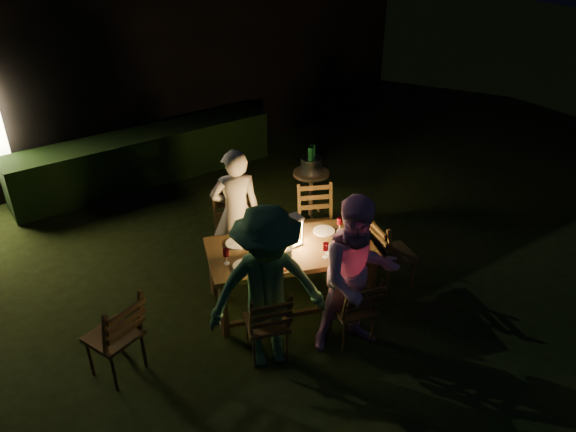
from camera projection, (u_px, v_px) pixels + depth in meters
garden_envelope at (112, 48)px, 10.34m from camera, size 40.00×40.00×3.20m
dining_table at (291, 253)px, 6.11m from camera, size 1.98×1.44×0.74m
chair_near_left at (267, 334)px, 5.56m from camera, size 0.53×0.55×0.91m
chair_near_right at (353, 319)px, 5.77m from camera, size 0.48×0.51×0.89m
chair_far_left at (238, 248)px, 6.83m from camera, size 0.61×0.63×1.08m
chair_far_right at (317, 238)px, 7.06m from camera, size 0.61×0.63×1.00m
chair_end at (392, 265)px, 6.57m from camera, size 0.56×0.53×0.96m
chair_spare at (117, 348)px, 5.36m from camera, size 0.58×0.60×1.00m
person_house_side at (236, 212)px, 6.63m from camera, size 0.68×0.56×1.60m
person_opp_right at (358, 276)px, 5.43m from camera, size 1.00×0.89×1.71m
person_opp_left at (267, 290)px, 5.22m from camera, size 1.28×0.99×1.74m
lantern at (294, 232)px, 6.04m from camera, size 0.16×0.16×0.35m
plate_far_left at (237, 243)px, 6.13m from camera, size 0.25×0.25×0.01m
plate_near_left at (245, 266)px, 5.76m from camera, size 0.25×0.25×0.01m
plate_far_right at (324, 231)px, 6.35m from camera, size 0.25×0.25×0.01m
plate_near_right at (337, 252)px, 5.98m from camera, size 0.25×0.25×0.01m
wineglass_a at (258, 231)px, 6.19m from camera, size 0.06×0.06×0.18m
wineglass_b at (226, 256)px, 5.77m from camera, size 0.06×0.06×0.18m
wineglass_c at (325, 250)px, 5.86m from camera, size 0.06×0.06×0.18m
wineglass_d at (340, 225)px, 6.32m from camera, size 0.06×0.06×0.18m
wineglass_e at (289, 257)px, 5.75m from camera, size 0.06×0.06×0.18m
bottle_table at (268, 240)px, 5.94m from camera, size 0.07×0.07×0.28m
napkin_left at (285, 265)px, 5.77m from camera, size 0.18×0.14×0.01m
napkin_right at (348, 255)px, 5.94m from camera, size 0.18×0.14×0.01m
phone at (240, 271)px, 5.68m from camera, size 0.14×0.07×0.01m
side_table at (311, 177)px, 7.88m from camera, size 0.51×0.51×0.68m
ice_bucket at (311, 165)px, 7.78m from camera, size 0.30×0.30×0.22m
bottle_bucket_a at (310, 164)px, 7.70m from camera, size 0.07×0.07×0.32m
bottle_bucket_b at (313, 160)px, 7.81m from camera, size 0.07×0.07×0.32m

